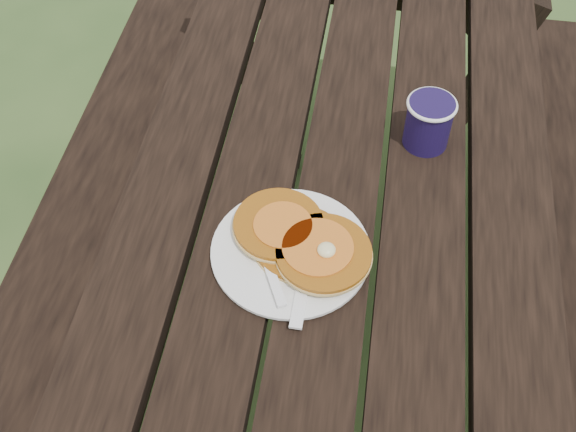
# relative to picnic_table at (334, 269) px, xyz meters

# --- Properties ---
(ground) EXTENTS (60.00, 60.00, 0.00)m
(ground) POSITION_rel_picnic_table_xyz_m (0.00, 0.00, -0.37)
(ground) COLOR #28421C
(ground) RESTS_ON ground
(picnic_table) EXTENTS (1.36, 1.80, 0.75)m
(picnic_table) POSITION_rel_picnic_table_xyz_m (0.00, 0.00, 0.00)
(picnic_table) COLOR black
(picnic_table) RESTS_ON ground
(plate) EXTENTS (0.28, 0.28, 0.01)m
(plate) POSITION_rel_picnic_table_xyz_m (-0.06, -0.24, 0.39)
(plate) COLOR white
(plate) RESTS_ON picnic_table
(pancake_stack) EXTENTS (0.23, 0.20, 0.04)m
(pancake_stack) POSITION_rel_picnic_table_xyz_m (-0.04, -0.23, 0.41)
(pancake_stack) COLOR #A25B12
(pancake_stack) RESTS_ON plate
(knife) EXTENTS (0.02, 0.18, 0.00)m
(knife) POSITION_rel_picnic_table_xyz_m (-0.03, -0.30, 0.39)
(knife) COLOR white
(knife) RESTS_ON plate
(fork) EXTENTS (0.10, 0.16, 0.01)m
(fork) POSITION_rel_picnic_table_xyz_m (-0.08, -0.31, 0.40)
(fork) COLOR white
(fork) RESTS_ON plate
(coffee_cup) EXTENTS (0.09, 0.09, 0.10)m
(coffee_cup) POSITION_rel_picnic_table_xyz_m (0.15, 0.05, 0.44)
(coffee_cup) COLOR #180E38
(coffee_cup) RESTS_ON picnic_table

